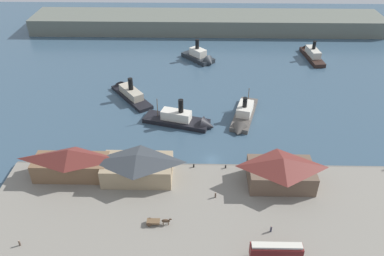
{
  "coord_description": "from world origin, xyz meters",
  "views": [
    {
      "loc": [
        -3.84,
        -87.39,
        69.22
      ],
      "look_at": [
        -5.93,
        13.39,
        2.0
      ],
      "focal_mm": 35.95,
      "sensor_mm": 36.0,
      "label": 1
    }
  ],
  "objects_px": {
    "ferry_departing_north": "(243,117)",
    "street_tram": "(276,251)",
    "ferry_shed_central_terminal": "(281,171)",
    "mooring_post_west": "(194,166)",
    "ferry_outer_harbor": "(311,53)",
    "pedestrian_at_waters_edge": "(271,229)",
    "pedestrian_near_cart": "(215,195)",
    "ferry_near_quay": "(201,57)",
    "pedestrian_standing_center": "(20,243)",
    "ferry_shed_customs_shed": "(137,166)",
    "horse_cart": "(158,221)",
    "ferry_approaching_east": "(128,92)",
    "ferry_shed_west_terminal": "(71,163)",
    "ferry_moored_west": "(185,121)",
    "mooring_post_center_east": "(226,167)"
  },
  "relations": [
    {
      "from": "horse_cart",
      "to": "pedestrian_at_waters_edge",
      "type": "height_order",
      "value": "horse_cart"
    },
    {
      "from": "ferry_shed_west_terminal",
      "to": "ferry_shed_customs_shed",
      "type": "distance_m",
      "value": 17.7
    },
    {
      "from": "ferry_shed_central_terminal",
      "to": "pedestrian_standing_center",
      "type": "height_order",
      "value": "ferry_shed_central_terminal"
    },
    {
      "from": "ferry_shed_west_terminal",
      "to": "ferry_near_quay",
      "type": "relative_size",
      "value": 1.2
    },
    {
      "from": "horse_cart",
      "to": "ferry_moored_west",
      "type": "distance_m",
      "value": 44.54
    },
    {
      "from": "mooring_post_center_east",
      "to": "ferry_approaching_east",
      "type": "distance_m",
      "value": 54.72
    },
    {
      "from": "pedestrian_standing_center",
      "to": "pedestrian_at_waters_edge",
      "type": "bearing_deg",
      "value": 5.21
    },
    {
      "from": "ferry_shed_customs_shed",
      "to": "street_tram",
      "type": "bearing_deg",
      "value": -38.19
    },
    {
      "from": "ferry_approaching_east",
      "to": "pedestrian_at_waters_edge",
      "type": "bearing_deg",
      "value": -56.57
    },
    {
      "from": "ferry_shed_central_terminal",
      "to": "street_tram",
      "type": "relative_size",
      "value": 1.57
    },
    {
      "from": "ferry_departing_north",
      "to": "street_tram",
      "type": "bearing_deg",
      "value": -88.35
    },
    {
      "from": "horse_cart",
      "to": "ferry_approaching_east",
      "type": "bearing_deg",
      "value": 105.11
    },
    {
      "from": "ferry_approaching_east",
      "to": "ferry_moored_west",
      "type": "bearing_deg",
      "value": -41.21
    },
    {
      "from": "street_tram",
      "to": "pedestrian_at_waters_edge",
      "type": "height_order",
      "value": "street_tram"
    },
    {
      "from": "pedestrian_at_waters_edge",
      "to": "mooring_post_west",
      "type": "xyz_separation_m",
      "value": [
        -17.89,
        22.58,
        -0.35
      ]
    },
    {
      "from": "ferry_shed_central_terminal",
      "to": "pedestrian_near_cart",
      "type": "height_order",
      "value": "ferry_shed_central_terminal"
    },
    {
      "from": "horse_cart",
      "to": "pedestrian_standing_center",
      "type": "height_order",
      "value": "horse_cart"
    },
    {
      "from": "ferry_shed_west_terminal",
      "to": "street_tram",
      "type": "distance_m",
      "value": 56.39
    },
    {
      "from": "ferry_shed_customs_shed",
      "to": "pedestrian_near_cart",
      "type": "xyz_separation_m",
      "value": [
        20.36,
        -7.14,
        -3.1
      ]
    },
    {
      "from": "pedestrian_at_waters_edge",
      "to": "ferry_near_quay",
      "type": "relative_size",
      "value": 0.11
    },
    {
      "from": "pedestrian_near_cart",
      "to": "ferry_departing_north",
      "type": "relative_size",
      "value": 0.07
    },
    {
      "from": "ferry_shed_west_terminal",
      "to": "mooring_post_west",
      "type": "bearing_deg",
      "value": 7.19
    },
    {
      "from": "ferry_shed_west_terminal",
      "to": "ferry_shed_central_terminal",
      "type": "bearing_deg",
      "value": -1.96
    },
    {
      "from": "mooring_post_west",
      "to": "ferry_outer_harbor",
      "type": "height_order",
      "value": "ferry_outer_harbor"
    },
    {
      "from": "pedestrian_standing_center",
      "to": "ferry_near_quay",
      "type": "distance_m",
      "value": 109.62
    },
    {
      "from": "ferry_near_quay",
      "to": "ferry_departing_north",
      "type": "height_order",
      "value": "ferry_near_quay"
    },
    {
      "from": "ferry_near_quay",
      "to": "ferry_departing_north",
      "type": "bearing_deg",
      "value": -73.75
    },
    {
      "from": "horse_cart",
      "to": "street_tram",
      "type": "bearing_deg",
      "value": -19.69
    },
    {
      "from": "pedestrian_near_cart",
      "to": "ferry_near_quay",
      "type": "bearing_deg",
      "value": 92.51
    },
    {
      "from": "ferry_shed_west_terminal",
      "to": "ferry_departing_north",
      "type": "distance_m",
      "value": 57.21
    },
    {
      "from": "mooring_post_center_east",
      "to": "ferry_approaching_east",
      "type": "bearing_deg",
      "value": 128.39
    },
    {
      "from": "ferry_approaching_east",
      "to": "ferry_moored_west",
      "type": "height_order",
      "value": "ferry_moored_west"
    },
    {
      "from": "horse_cart",
      "to": "mooring_post_west",
      "type": "relative_size",
      "value": 6.51
    },
    {
      "from": "ferry_shed_central_terminal",
      "to": "mooring_post_center_east",
      "type": "xyz_separation_m",
      "value": [
        -13.84,
        5.76,
        -3.67
      ]
    },
    {
      "from": "ferry_shed_west_terminal",
      "to": "ferry_departing_north",
      "type": "height_order",
      "value": "ferry_shed_west_terminal"
    },
    {
      "from": "mooring_post_west",
      "to": "ferry_approaching_east",
      "type": "relative_size",
      "value": 0.04
    },
    {
      "from": "pedestrian_near_cart",
      "to": "pedestrian_at_waters_edge",
      "type": "height_order",
      "value": "pedestrian_at_waters_edge"
    },
    {
      "from": "ferry_outer_harbor",
      "to": "ferry_shed_west_terminal",
      "type": "bearing_deg",
      "value": -134.78
    },
    {
      "from": "ferry_shed_west_terminal",
      "to": "mooring_post_center_east",
      "type": "xyz_separation_m",
      "value": [
        41.21,
        3.88,
        -3.87
      ]
    },
    {
      "from": "ferry_approaching_east",
      "to": "pedestrian_near_cart",
      "type": "bearing_deg",
      "value": -60.49
    },
    {
      "from": "horse_cart",
      "to": "ferry_near_quay",
      "type": "distance_m",
      "value": 96.08
    },
    {
      "from": "mooring_post_center_east",
      "to": "horse_cart",
      "type": "bearing_deg",
      "value": -129.09
    },
    {
      "from": "ferry_shed_central_terminal",
      "to": "pedestrian_at_waters_edge",
      "type": "relative_size",
      "value": 9.66
    },
    {
      "from": "pedestrian_at_waters_edge",
      "to": "pedestrian_standing_center",
      "type": "bearing_deg",
      "value": -174.79
    },
    {
      "from": "ferry_near_quay",
      "to": "ferry_outer_harbor",
      "type": "height_order",
      "value": "ferry_near_quay"
    },
    {
      "from": "horse_cart",
      "to": "ferry_departing_north",
      "type": "relative_size",
      "value": 0.25
    },
    {
      "from": "ferry_shed_west_terminal",
      "to": "ferry_shed_customs_shed",
      "type": "height_order",
      "value": "ferry_shed_west_terminal"
    },
    {
      "from": "horse_cart",
      "to": "pedestrian_standing_center",
      "type": "xyz_separation_m",
      "value": [
        -29.53,
        -6.73,
        -0.21
      ]
    },
    {
      "from": "ferry_shed_customs_shed",
      "to": "ferry_moored_west",
      "type": "distance_m",
      "value": 30.52
    },
    {
      "from": "pedestrian_at_waters_edge",
      "to": "ferry_outer_harbor",
      "type": "relative_size",
      "value": 0.08
    }
  ]
}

